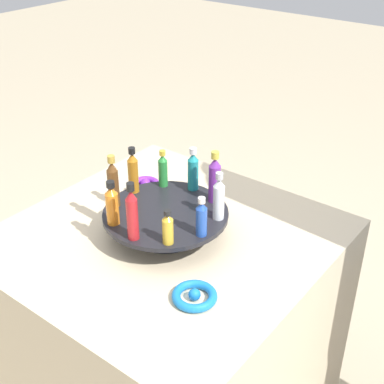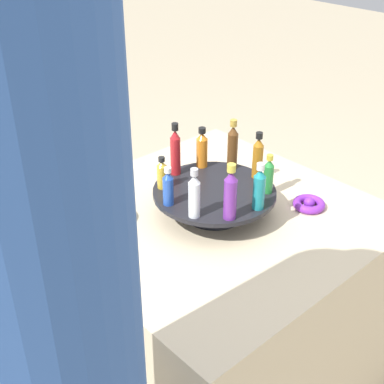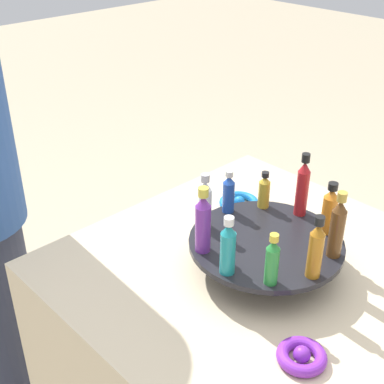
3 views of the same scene
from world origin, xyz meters
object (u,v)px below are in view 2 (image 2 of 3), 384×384
object	(u,v)px
bottle_purple	(230,194)
bottle_red	(175,151)
bottle_teal	(259,188)
ribbon_bow_blue	(116,216)
bottle_amber	(258,157)
bottle_green	(269,175)
bottle_brown	(233,146)
display_stand	(214,197)
bottle_gold	(162,174)
bottle_blue	(168,188)
ribbon_bow_purple	(309,204)
bottle_orange	(202,149)
bottle_clear	(194,195)

from	to	relation	value
bottle_purple	bottle_red	size ratio (longest dim) A/B	0.97
bottle_purple	bottle_teal	xyz separation A→B (m)	(-0.02, -0.08, -0.01)
ribbon_bow_blue	bottle_amber	bearing A→B (deg)	-117.45
bottle_green	bottle_brown	xyz separation A→B (m)	(0.16, -0.03, 0.02)
display_stand	bottle_amber	distance (m)	0.16
bottle_brown	bottle_gold	world-z (taller)	bottle_brown
display_stand	ribbon_bow_blue	size ratio (longest dim) A/B	3.17
bottle_purple	bottle_brown	bearing A→B (deg)	-47.17
bottle_blue	bottle_purple	bearing A→B (deg)	-155.17
bottle_purple	bottle_gold	size ratio (longest dim) A/B	1.62
bottle_amber	bottle_gold	bearing A→B (deg)	60.83
bottle_amber	bottle_red	bearing A→B (deg)	42.83
bottle_gold	bottle_blue	distance (m)	0.09
bottle_teal	bottle_brown	world-z (taller)	bottle_brown
bottle_gold	ribbon_bow_purple	size ratio (longest dim) A/B	1.01
bottle_purple	bottle_gold	world-z (taller)	bottle_purple
bottle_brown	bottle_orange	xyz separation A→B (m)	(0.06, 0.06, -0.01)
bottle_clear	ribbon_bow_blue	xyz separation A→B (m)	(0.21, 0.09, -0.12)
bottle_teal	bottle_red	distance (m)	0.28
bottle_teal	ribbon_bow_purple	xyz separation A→B (m)	(-0.02, -0.20, -0.12)
bottle_gold	bottle_blue	bearing A→B (deg)	150.83
ribbon_bow_purple	bottle_red	bearing A→B (deg)	38.23
ribbon_bow_blue	bottle_green	bearing A→B (deg)	-129.78
bottle_green	ribbon_bow_blue	world-z (taller)	bottle_green
bottle_green	bottle_amber	xyz separation A→B (m)	(0.08, -0.04, 0.01)
bottle_teal	bottle_brown	bearing A→B (deg)	-29.17
bottle_brown	bottle_red	size ratio (longest dim) A/B	0.96
bottle_orange	ribbon_bow_purple	size ratio (longest dim) A/B	1.33
bottle_purple	bottle_blue	bearing A→B (deg)	24.83
bottle_amber	bottle_clear	bearing A→B (deg)	96.83
bottle_green	bottle_clear	distance (m)	0.23
bottle_blue	ribbon_bow_blue	distance (m)	0.19
bottle_gold	bottle_orange	bearing A→B (deg)	-83.17
bottle_amber	bottle_brown	world-z (taller)	bottle_brown
bottle_amber	bottle_blue	world-z (taller)	bottle_amber
bottle_red	bottle_green	bearing A→B (deg)	-155.17
bottle_red	ribbon_bow_blue	size ratio (longest dim) A/B	1.46
bottle_brown	bottle_clear	world-z (taller)	bottle_brown
display_stand	ribbon_bow_purple	xyz separation A→B (m)	(-0.16, -0.22, -0.04)
display_stand	bottle_teal	size ratio (longest dim) A/B	2.63
bottle_teal	bottle_blue	world-z (taller)	bottle_teal
bottle_blue	ribbon_bow_purple	world-z (taller)	bottle_blue
bottle_orange	bottle_blue	world-z (taller)	bottle_orange
display_stand	bottle_green	world-z (taller)	bottle_green
bottle_purple	bottle_clear	size ratio (longest dim) A/B	1.12
bottle_blue	bottle_clear	size ratio (longest dim) A/B	0.80
ribbon_bow_purple	bottle_brown	bearing A→B (deg)	22.49
bottle_amber	ribbon_bow_purple	size ratio (longest dim) A/B	1.49
bottle_purple	bottle_amber	xyz separation A→B (m)	(0.09, -0.21, -0.01)
bottle_blue	bottle_clear	bearing A→B (deg)	-173.17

